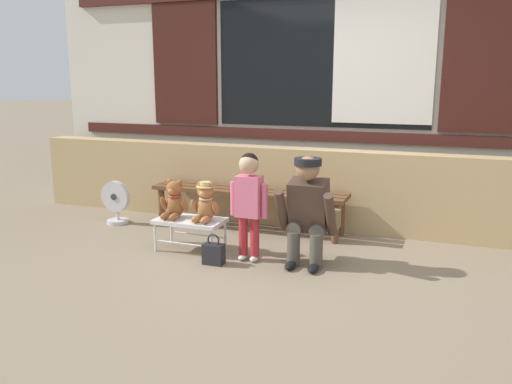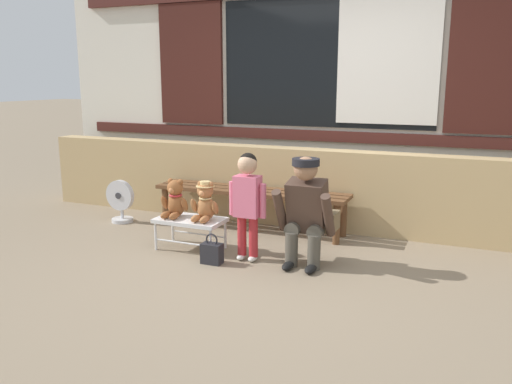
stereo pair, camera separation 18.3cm
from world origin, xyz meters
TOP-DOWN VIEW (x-y plane):
  - ground_plane at (0.00, 0.00)m, footprint 60.00×60.00m
  - brick_low_wall at (0.00, 1.43)m, footprint 6.72×0.25m
  - shop_facade at (0.00, 1.94)m, footprint 6.86×0.26m
  - wooden_bench_long at (-0.56, 1.06)m, footprint 2.10×0.40m
  - small_display_bench at (-0.82, 0.24)m, footprint 0.64×0.36m
  - teddy_bear_plain at (-0.98, 0.24)m, footprint 0.28×0.26m
  - teddy_bear_with_hat at (-0.66, 0.24)m, footprint 0.28×0.27m
  - child_standing at (-0.20, 0.17)m, footprint 0.35×0.18m
  - adult_crouching at (0.32, 0.26)m, footprint 0.50×0.49m
  - handbag_on_ground at (-0.45, -0.04)m, footprint 0.18×0.11m
  - floor_fan at (-2.02, 0.77)m, footprint 0.34×0.24m

SIDE VIEW (x-z plane):
  - ground_plane at x=0.00m, z-range 0.00..0.00m
  - handbag_on_ground at x=-0.45m, z-range -0.04..0.23m
  - floor_fan at x=-2.02m, z-range 0.00..0.48m
  - small_display_bench at x=-0.82m, z-range 0.12..0.42m
  - wooden_bench_long at x=-0.56m, z-range 0.15..0.59m
  - brick_low_wall at x=0.00m, z-range 0.00..0.85m
  - teddy_bear_plain at x=-0.98m, z-range 0.28..0.65m
  - teddy_bear_with_hat at x=-0.66m, z-range 0.29..0.65m
  - adult_crouching at x=0.32m, z-range 0.01..0.96m
  - child_standing at x=-0.20m, z-range 0.11..1.07m
  - shop_facade at x=0.00m, z-range 0.01..3.55m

